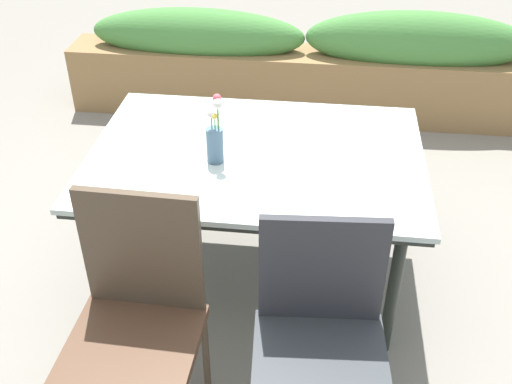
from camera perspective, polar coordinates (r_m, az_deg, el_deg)
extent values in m
plane|color=gray|center=(3.04, -1.23, -8.05)|extent=(12.00, 12.00, 0.00)
cube|color=silver|center=(2.63, 0.00, 3.50)|extent=(1.44, 1.01, 0.02)
cube|color=#232823|center=(2.64, 0.00, 3.05)|extent=(1.41, 0.99, 0.02)
cylinder|color=#232823|center=(2.67, -14.19, -6.75)|extent=(0.05, 0.05, 0.69)
cylinder|color=#232823|center=(2.54, 12.75, -8.99)|extent=(0.05, 0.05, 0.69)
cylinder|color=#232823|center=(3.26, -9.79, 2.35)|extent=(0.05, 0.05, 0.69)
cylinder|color=#232823|center=(3.16, 11.87, 0.90)|extent=(0.05, 0.05, 0.69)
cube|color=#523624|center=(2.20, -11.62, -14.23)|extent=(0.46, 0.46, 0.04)
cube|color=#4C3D2D|center=(2.15, -10.69, -5.53)|extent=(0.43, 0.04, 0.50)
cylinder|color=#4C3D2D|center=(2.44, -4.74, -14.77)|extent=(0.03, 0.03, 0.42)
cylinder|color=#4C3D2D|center=(2.55, -14.06, -13.36)|extent=(0.03, 0.03, 0.42)
cube|color=#303438|center=(2.11, 6.04, -15.93)|extent=(0.48, 0.48, 0.04)
cube|color=#2D2D33|center=(2.09, 6.21, -7.37)|extent=(0.43, 0.06, 0.44)
cylinder|color=#2D2D33|center=(2.43, 10.55, -15.53)|extent=(0.03, 0.03, 0.43)
cylinder|color=#2D2D33|center=(2.41, 0.44, -15.41)|extent=(0.03, 0.03, 0.43)
cylinder|color=slate|center=(2.53, -3.88, 4.40)|extent=(0.07, 0.07, 0.15)
cylinder|color=#569347|center=(2.49, -4.18, 6.27)|extent=(0.01, 0.01, 0.11)
sphere|color=white|center=(2.47, -4.23, 7.37)|extent=(0.04, 0.04, 0.04)
cylinder|color=#569347|center=(2.47, -3.55, 6.63)|extent=(0.01, 0.01, 0.16)
sphere|color=white|center=(2.43, -3.61, 8.27)|extent=(0.04, 0.04, 0.04)
cylinder|color=#569347|center=(2.48, -3.62, 6.99)|extent=(0.01, 0.01, 0.17)
sphere|color=#DB4C56|center=(2.44, -3.69, 8.79)|extent=(0.03, 0.03, 0.03)
cylinder|color=#569347|center=(2.48, -3.87, 6.09)|extent=(0.01, 0.01, 0.10)
sphere|color=#EFCC4C|center=(2.46, -3.91, 7.12)|extent=(0.02, 0.02, 0.02)
cube|color=olive|center=(4.41, 4.44, 10.12)|extent=(3.32, 0.37, 0.46)
ellipsoid|color=#47843D|center=(4.37, -5.50, 14.55)|extent=(1.49, 0.33, 0.36)
ellipsoid|color=#47843D|center=(4.31, 14.90, 13.55)|extent=(1.49, 0.33, 0.40)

